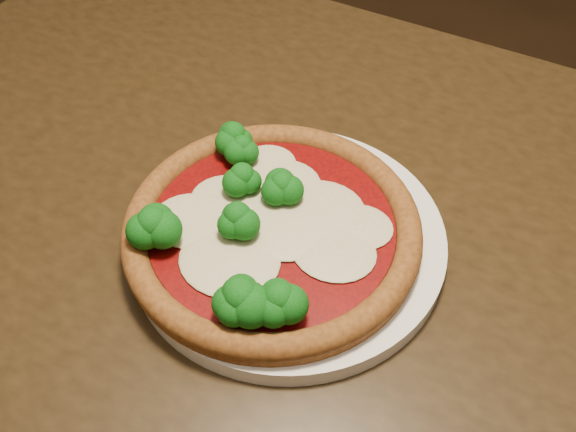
% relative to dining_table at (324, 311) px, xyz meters
% --- Properties ---
extents(dining_table, '(1.27, 0.94, 0.75)m').
position_rel_dining_table_xyz_m(dining_table, '(0.00, 0.00, 0.00)').
color(dining_table, black).
rests_on(dining_table, floor).
extents(plate, '(0.29, 0.29, 0.02)m').
position_rel_dining_table_xyz_m(plate, '(-0.04, -0.01, 0.11)').
color(plate, silver).
rests_on(plate, dining_table).
extents(pizza, '(0.27, 0.27, 0.06)m').
position_rel_dining_table_xyz_m(pizza, '(-0.05, -0.02, 0.13)').
color(pizza, brown).
rests_on(pizza, plate).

